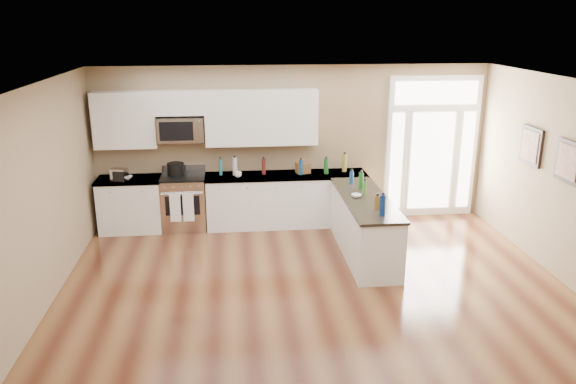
{
  "coord_description": "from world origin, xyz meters",
  "views": [
    {
      "loc": [
        -1.08,
        -5.78,
        3.57
      ],
      "look_at": [
        -0.29,
        2.0,
        1.14
      ],
      "focal_mm": 35.0,
      "sensor_mm": 36.0,
      "label": 1
    }
  ],
  "objects_px": {
    "kitchen_range": "(184,202)",
    "toaster_oven": "(119,175)",
    "stockpot": "(176,169)",
    "peninsula_cabinet": "(364,228)"
  },
  "relations": [
    {
      "from": "kitchen_range",
      "to": "toaster_oven",
      "type": "distance_m",
      "value": 1.19
    },
    {
      "from": "kitchen_range",
      "to": "stockpot",
      "type": "distance_m",
      "value": 0.61
    },
    {
      "from": "toaster_oven",
      "to": "peninsula_cabinet",
      "type": "bearing_deg",
      "value": -5.43
    },
    {
      "from": "peninsula_cabinet",
      "to": "toaster_oven",
      "type": "bearing_deg",
      "value": 161.37
    },
    {
      "from": "peninsula_cabinet",
      "to": "stockpot",
      "type": "height_order",
      "value": "stockpot"
    },
    {
      "from": "peninsula_cabinet",
      "to": "kitchen_range",
      "type": "xyz_separation_m",
      "value": [
        -2.88,
        1.45,
        0.05
      ]
    },
    {
      "from": "stockpot",
      "to": "toaster_oven",
      "type": "distance_m",
      "value": 0.95
    },
    {
      "from": "peninsula_cabinet",
      "to": "stockpot",
      "type": "xyz_separation_m",
      "value": [
        -3.0,
        1.55,
        0.63
      ]
    },
    {
      "from": "kitchen_range",
      "to": "toaster_oven",
      "type": "xyz_separation_m",
      "value": [
        -1.04,
        -0.13,
        0.57
      ]
    },
    {
      "from": "stockpot",
      "to": "toaster_oven",
      "type": "bearing_deg",
      "value": -165.83
    }
  ]
}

